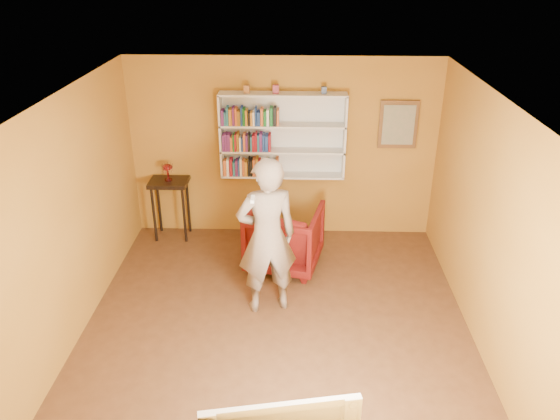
{
  "coord_description": "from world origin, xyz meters",
  "views": [
    {
      "loc": [
        0.21,
        -5.14,
        4.01
      ],
      "look_at": [
        0.01,
        0.75,
        1.19
      ],
      "focal_mm": 35.0,
      "sensor_mm": 36.0,
      "label": 1
    }
  ],
  "objects_px": {
    "bookshelf": "(283,135)",
    "armchair": "(285,237)",
    "ruby_lustre": "(167,169)",
    "person": "(267,237)",
    "console_table": "(170,190)"
  },
  "relations": [
    {
      "from": "bookshelf",
      "to": "ruby_lustre",
      "type": "distance_m",
      "value": 1.76
    },
    {
      "from": "armchair",
      "to": "ruby_lustre",
      "type": "bearing_deg",
      "value": -12.26
    },
    {
      "from": "bookshelf",
      "to": "armchair",
      "type": "bearing_deg",
      "value": -86.76
    },
    {
      "from": "bookshelf",
      "to": "person",
      "type": "xyz_separation_m",
      "value": [
        -0.13,
        -1.96,
        -0.61
      ]
    },
    {
      "from": "ruby_lustre",
      "to": "person",
      "type": "distance_m",
      "value": 2.39
    },
    {
      "from": "ruby_lustre",
      "to": "armchair",
      "type": "relative_size",
      "value": 0.26
    },
    {
      "from": "console_table",
      "to": "armchair",
      "type": "height_order",
      "value": "console_table"
    },
    {
      "from": "bookshelf",
      "to": "console_table",
      "type": "xyz_separation_m",
      "value": [
        -1.68,
        -0.16,
        -0.83
      ]
    },
    {
      "from": "armchair",
      "to": "person",
      "type": "relative_size",
      "value": 0.5
    },
    {
      "from": "armchair",
      "to": "person",
      "type": "height_order",
      "value": "person"
    },
    {
      "from": "armchair",
      "to": "console_table",
      "type": "bearing_deg",
      "value": -12.26
    },
    {
      "from": "bookshelf",
      "to": "ruby_lustre",
      "type": "xyz_separation_m",
      "value": [
        -1.68,
        -0.16,
        -0.48
      ]
    },
    {
      "from": "ruby_lustre",
      "to": "armchair",
      "type": "xyz_separation_m",
      "value": [
        1.74,
        -0.8,
        -0.67
      ]
    },
    {
      "from": "console_table",
      "to": "ruby_lustre",
      "type": "xyz_separation_m",
      "value": [
        -0.0,
        0.0,
        0.35
      ]
    },
    {
      "from": "person",
      "to": "ruby_lustre",
      "type": "bearing_deg",
      "value": -65.17
    }
  ]
}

